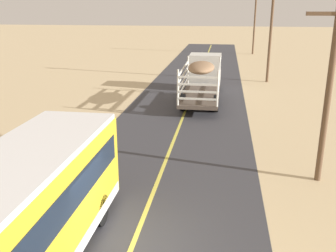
{
  "coord_description": "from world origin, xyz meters",
  "views": [
    {
      "loc": [
        2.42,
        -9.04,
        6.7
      ],
      "look_at": [
        0.0,
        7.28,
        1.44
      ],
      "focal_mm": 40.73,
      "sensor_mm": 36.0,
      "label": 1
    }
  ],
  "objects_px": {
    "livestock_truck": "(204,73)",
    "power_pole_far": "(255,22)",
    "bus": "(6,231)",
    "power_pole_near": "(329,87)",
    "power_pole_mid": "(271,29)"
  },
  "relations": [
    {
      "from": "bus",
      "to": "power_pole_far",
      "type": "bearing_deg",
      "value": 79.91
    },
    {
      "from": "power_pole_far",
      "to": "bus",
      "type": "bearing_deg",
      "value": -100.09
    },
    {
      "from": "livestock_truck",
      "to": "power_pole_mid",
      "type": "bearing_deg",
      "value": 49.96
    },
    {
      "from": "livestock_truck",
      "to": "bus",
      "type": "bearing_deg",
      "value": -98.54
    },
    {
      "from": "power_pole_near",
      "to": "power_pole_far",
      "type": "xyz_separation_m",
      "value": [
        0.0,
        41.16,
        0.64
      ]
    },
    {
      "from": "power_pole_near",
      "to": "power_pole_mid",
      "type": "relative_size",
      "value": 0.8
    },
    {
      "from": "bus",
      "to": "power_pole_far",
      "type": "xyz_separation_m",
      "value": [
        8.69,
        48.85,
        2.68
      ]
    },
    {
      "from": "power_pole_near",
      "to": "bus",
      "type": "bearing_deg",
      "value": -138.53
    },
    {
      "from": "power_pole_far",
      "to": "power_pole_mid",
      "type": "bearing_deg",
      "value": -90.0
    },
    {
      "from": "livestock_truck",
      "to": "power_pole_near",
      "type": "relative_size",
      "value": 1.39
    },
    {
      "from": "power_pole_near",
      "to": "power_pole_far",
      "type": "bearing_deg",
      "value": 90.0
    },
    {
      "from": "bus",
      "to": "power_pole_far",
      "type": "relative_size",
      "value": 1.21
    },
    {
      "from": "bus",
      "to": "power_pole_near",
      "type": "xyz_separation_m",
      "value": [
        8.69,
        7.68,
        2.03
      ]
    },
    {
      "from": "livestock_truck",
      "to": "power_pole_near",
      "type": "bearing_deg",
      "value": -69.02
    },
    {
      "from": "livestock_truck",
      "to": "power_pole_far",
      "type": "relative_size",
      "value": 1.17
    }
  ]
}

